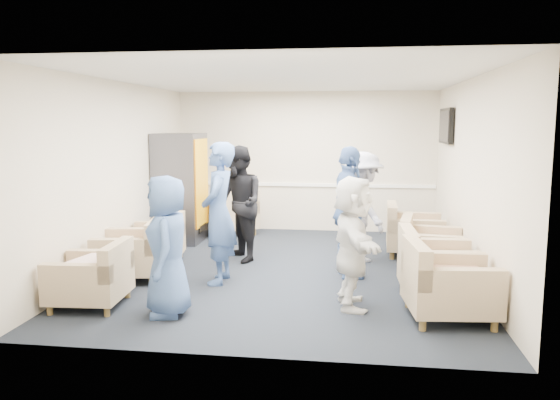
# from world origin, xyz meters

# --- Properties ---
(floor) EXTENTS (6.00, 6.00, 0.00)m
(floor) POSITION_xyz_m (0.00, 0.00, 0.00)
(floor) COLOR black
(floor) RESTS_ON ground
(ceiling) EXTENTS (6.00, 6.00, 0.00)m
(ceiling) POSITION_xyz_m (0.00, 0.00, 2.70)
(ceiling) COLOR silver
(ceiling) RESTS_ON back_wall
(back_wall) EXTENTS (5.00, 0.02, 2.70)m
(back_wall) POSITION_xyz_m (0.00, 3.00, 1.35)
(back_wall) COLOR beige
(back_wall) RESTS_ON floor
(front_wall) EXTENTS (5.00, 0.02, 2.70)m
(front_wall) POSITION_xyz_m (0.00, -3.00, 1.35)
(front_wall) COLOR beige
(front_wall) RESTS_ON floor
(left_wall) EXTENTS (0.02, 6.00, 2.70)m
(left_wall) POSITION_xyz_m (-2.50, 0.00, 1.35)
(left_wall) COLOR beige
(left_wall) RESTS_ON floor
(right_wall) EXTENTS (0.02, 6.00, 2.70)m
(right_wall) POSITION_xyz_m (2.50, 0.00, 1.35)
(right_wall) COLOR beige
(right_wall) RESTS_ON floor
(chair_rail) EXTENTS (4.98, 0.04, 0.06)m
(chair_rail) POSITION_xyz_m (0.00, 2.98, 0.90)
(chair_rail) COLOR white
(chair_rail) RESTS_ON back_wall
(tv) EXTENTS (0.10, 1.00, 0.58)m
(tv) POSITION_xyz_m (2.44, 1.80, 2.05)
(tv) COLOR black
(tv) RESTS_ON right_wall
(armchair_left_near) EXTENTS (0.84, 0.84, 0.64)m
(armchair_left_near) POSITION_xyz_m (-2.00, -1.86, 0.32)
(armchair_left_near) COLOR tan
(armchair_left_near) RESTS_ON floor
(armchair_left_mid) EXTENTS (0.99, 0.99, 0.69)m
(armchair_left_mid) POSITION_xyz_m (-1.99, -0.72, 0.34)
(armchair_left_mid) COLOR tan
(armchair_left_mid) RESTS_ON floor
(armchair_left_far) EXTENTS (0.88, 0.88, 0.62)m
(armchair_left_far) POSITION_xyz_m (-1.96, 0.17, 0.31)
(armchair_left_far) COLOR tan
(armchair_left_far) RESTS_ON floor
(armchair_right_near) EXTENTS (0.98, 0.98, 0.71)m
(armchair_right_near) POSITION_xyz_m (1.92, -1.74, 0.36)
(armchair_right_near) COLOR tan
(armchair_right_near) RESTS_ON floor
(armchair_right_midnear) EXTENTS (0.92, 0.92, 0.71)m
(armchair_right_midnear) POSITION_xyz_m (1.91, -1.02, 0.35)
(armchair_right_midnear) COLOR tan
(armchair_right_midnear) RESTS_ON floor
(armchair_right_midfar) EXTENTS (0.95, 0.95, 0.67)m
(armchair_right_midfar) POSITION_xyz_m (1.98, 0.13, 0.33)
(armchair_right_midfar) COLOR tan
(armchair_right_midfar) RESTS_ON floor
(armchair_right_far) EXTENTS (0.91, 0.91, 0.69)m
(armchair_right_far) POSITION_xyz_m (1.86, 1.16, 0.35)
(armchair_right_far) COLOR tan
(armchair_right_far) RESTS_ON floor
(armchair_corner) EXTENTS (1.25, 1.25, 0.72)m
(armchair_corner) POSITION_xyz_m (-1.38, 2.39, 0.36)
(armchair_corner) COLOR tan
(armchair_corner) RESTS_ON floor
(vending_machine) EXTENTS (0.78, 0.91, 1.92)m
(vending_machine) POSITION_xyz_m (-2.09, 1.67, 0.96)
(vending_machine) COLOR #4F4F57
(vending_machine) RESTS_ON floor
(backpack) EXTENTS (0.28, 0.22, 0.43)m
(backpack) POSITION_xyz_m (-1.49, -0.66, 0.22)
(backpack) COLOR black
(backpack) RESTS_ON floor
(pillow) EXTENTS (0.45, 0.55, 0.14)m
(pillow) POSITION_xyz_m (-2.01, -1.87, 0.49)
(pillow) COLOR silver
(pillow) RESTS_ON armchair_left_near
(person_front_left) EXTENTS (0.67, 0.86, 1.54)m
(person_front_left) POSITION_xyz_m (-1.06, -2.01, 0.77)
(person_front_left) COLOR #3E5C95
(person_front_left) RESTS_ON floor
(person_mid_left) EXTENTS (0.46, 0.69, 1.86)m
(person_mid_left) POSITION_xyz_m (-0.80, -0.74, 0.93)
(person_mid_left) COLOR #3E5C95
(person_mid_left) RESTS_ON floor
(person_back_left) EXTENTS (1.04, 1.09, 1.77)m
(person_back_left) POSITION_xyz_m (-0.79, 0.42, 0.88)
(person_back_left) COLOR black
(person_back_left) RESTS_ON floor
(person_back_right) EXTENTS (1.02, 1.24, 1.67)m
(person_back_right) POSITION_xyz_m (1.09, 0.69, 0.83)
(person_back_right) COLOR silver
(person_back_right) RESTS_ON floor
(person_mid_right) EXTENTS (0.64, 1.12, 1.79)m
(person_mid_right) POSITION_xyz_m (0.88, -0.24, 0.90)
(person_mid_right) COLOR #3E5C95
(person_mid_right) RESTS_ON floor
(person_front_right) EXTENTS (0.60, 1.44, 1.51)m
(person_front_right) POSITION_xyz_m (0.94, -1.49, 0.76)
(person_front_right) COLOR white
(person_front_right) RESTS_ON floor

